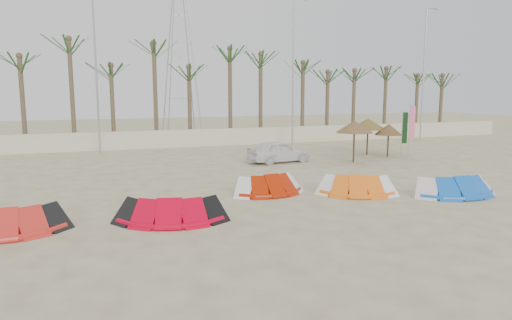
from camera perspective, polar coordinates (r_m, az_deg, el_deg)
name	(u,v)px	position (r m, az deg, el deg)	size (l,w,h in m)	color
ground	(323,231)	(14.10, 8.39, -8.71)	(120.00, 120.00, 0.00)	beige
boundary_wall	(184,138)	(34.61, -9.02, 2.69)	(60.00, 0.30, 1.30)	beige
palm_line	(187,61)	(36.10, -8.64, 12.15)	(52.00, 4.00, 7.70)	brown
lamp_b	(96,66)	(31.87, -19.33, 11.03)	(1.25, 0.14, 11.00)	#A5A8AD
lamp_c	(294,69)	(34.99, 4.71, 11.22)	(1.25, 0.14, 11.00)	#A5A8AD
lamp_d	(424,72)	(41.42, 20.26, 10.33)	(1.25, 0.14, 11.00)	#A5A8AD
pylon	(182,139)	(40.73, -9.21, 2.65)	(3.00, 3.00, 14.00)	#A5A8AD
kite_red_left	(7,218)	(15.60, -28.67, -6.40)	(3.49, 1.68, 0.90)	red
kite_red_mid	(169,207)	(15.20, -10.81, -5.84)	(3.77, 2.28, 0.90)	red
kite_red_right	(267,183)	(18.80, 1.42, -2.91)	(3.15, 1.82, 0.90)	#AA1E03
kite_orange	(353,184)	(19.11, 12.00, -2.91)	(3.56, 2.60, 0.90)	orange
kite_blue	(451,184)	(20.21, 23.21, -2.79)	(3.63, 1.66, 0.90)	blue
parasol_left	(354,127)	(27.32, 12.20, 4.09)	(2.20, 2.20, 2.46)	#4C331E
parasol_mid	(389,129)	(30.12, 16.24, 3.69)	(1.75, 1.75, 2.11)	#4C331E
parasol_right	(368,124)	(30.70, 13.81, 4.39)	(2.41, 2.41, 2.39)	#4C331E
flag_pink	(412,125)	(31.54, 18.87, 4.21)	(0.45, 0.04, 3.36)	#A5A8AD
flag_green	(404,129)	(30.23, 18.05, 3.68)	(0.45, 0.06, 3.01)	#A5A8AD
car	(279,151)	(26.84, 2.87, 1.08)	(1.53, 3.81, 1.30)	white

